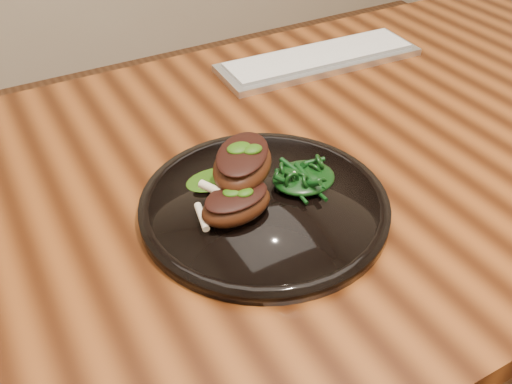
% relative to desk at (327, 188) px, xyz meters
% --- Properties ---
extents(desk, '(1.60, 0.80, 0.75)m').
position_rel_desk_xyz_m(desk, '(0.00, 0.00, 0.00)').
color(desk, '#341506').
rests_on(desk, ground).
extents(plate, '(0.32, 0.32, 0.02)m').
position_rel_desk_xyz_m(plate, '(-0.17, -0.09, 0.09)').
color(plate, black).
rests_on(plate, desk).
extents(lamb_chop_front, '(0.10, 0.07, 0.04)m').
position_rel_desk_xyz_m(lamb_chop_front, '(-0.21, -0.10, 0.12)').
color(lamb_chop_front, '#3E1B0C').
rests_on(lamb_chop_front, plate).
extents(lamb_chop_back, '(0.13, 0.13, 0.05)m').
position_rel_desk_xyz_m(lamb_chop_back, '(-0.18, -0.05, 0.14)').
color(lamb_chop_back, '#3E1B0C').
rests_on(lamb_chop_back, plate).
extents(herb_smear, '(0.07, 0.05, 0.00)m').
position_rel_desk_xyz_m(herb_smear, '(-0.21, -0.02, 0.10)').
color(herb_smear, '#183E06').
rests_on(herb_smear, plate).
extents(greens_heap, '(0.09, 0.08, 0.03)m').
position_rel_desk_xyz_m(greens_heap, '(-0.10, -0.08, 0.12)').
color(greens_heap, black).
rests_on(greens_heap, plate).
extents(keyboard, '(0.39, 0.14, 0.02)m').
position_rel_desk_xyz_m(keyboard, '(0.14, 0.24, 0.09)').
color(keyboard, silver).
rests_on(keyboard, desk).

